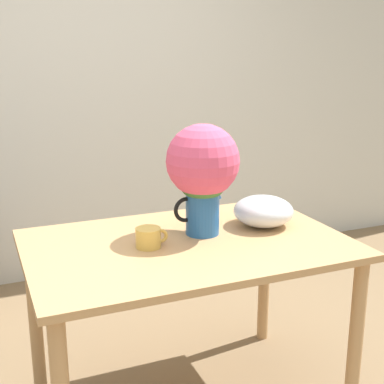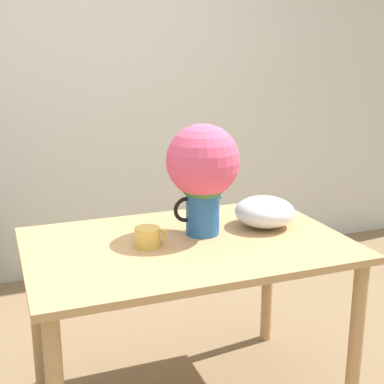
{
  "view_description": "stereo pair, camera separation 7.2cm",
  "coord_description": "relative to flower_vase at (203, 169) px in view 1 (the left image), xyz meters",
  "views": [
    {
      "loc": [
        -0.64,
        -1.78,
        1.56
      ],
      "look_at": [
        0.2,
        0.23,
        0.98
      ],
      "focal_mm": 50.0,
      "sensor_mm": 36.0,
      "label": 1
    },
    {
      "loc": [
        -0.57,
        -1.81,
        1.56
      ],
      "look_at": [
        0.2,
        0.23,
        0.98
      ],
      "focal_mm": 50.0,
      "sensor_mm": 36.0,
      "label": 2
    }
  ],
  "objects": [
    {
      "name": "white_bowl",
      "position": [
        0.3,
        -0.0,
        -0.22
      ],
      "size": [
        0.27,
        0.27,
        0.14
      ],
      "color": "silver",
      "rests_on": "table"
    },
    {
      "name": "coffee_mug",
      "position": [
        -0.27,
        -0.07,
        -0.25
      ],
      "size": [
        0.14,
        0.1,
        0.08
      ],
      "color": "gold",
      "rests_on": "table"
    },
    {
      "name": "flower_vase",
      "position": [
        0.0,
        0.0,
        0.0
      ],
      "size": [
        0.31,
        0.31,
        0.48
      ],
      "color": "#235B9E",
      "rests_on": "table"
    },
    {
      "name": "table",
      "position": [
        -0.1,
        -0.07,
        -0.4
      ],
      "size": [
        1.33,
        0.87,
        0.78
      ],
      "color": "tan",
      "rests_on": "ground_plane"
    },
    {
      "name": "wall_back",
      "position": [
        -0.25,
        1.62,
        0.23
      ],
      "size": [
        8.0,
        0.05,
        2.6
      ],
      "color": "silver",
      "rests_on": "ground_plane"
    }
  ]
}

